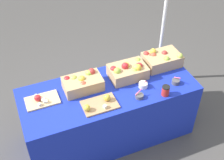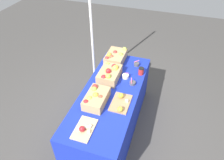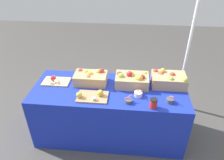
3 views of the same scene
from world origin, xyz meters
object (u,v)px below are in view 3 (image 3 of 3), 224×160
coffee_cup (153,103)px  apple_crate_right (91,78)px  tent_pole (190,43)px  cutting_board_front (92,96)px  cutting_board_back (56,81)px  sample_bowl_mid (128,101)px  sample_bowl_far (138,94)px  apple_crate_left (168,80)px  apple_crate_middle (132,80)px  sample_bowl_near (170,100)px

coffee_cup → apple_crate_right: bearing=150.8°
coffee_cup → tent_pole: size_ratio=0.05×
cutting_board_front → cutting_board_back: (-0.53, 0.28, -0.00)m
sample_bowl_mid → cutting_board_front: bearing=173.2°
sample_bowl_far → tent_pole: tent_pole is taller
sample_bowl_mid → tent_pole: 1.28m
apple_crate_left → cutting_board_front: apple_crate_left is taller
apple_crate_right → apple_crate_middle: bearing=-1.0°
apple_crate_left → sample_bowl_far: (-0.37, -0.27, -0.05)m
sample_bowl_near → coffee_cup: bearing=-150.1°
apple_crate_left → apple_crate_right: (-0.98, -0.04, -0.00)m
sample_bowl_mid → sample_bowl_far: (0.11, 0.13, 0.00)m
apple_crate_left → sample_bowl_far: size_ratio=3.74×
cutting_board_front → sample_bowl_far: 0.54m
sample_bowl_mid → cutting_board_back: bearing=160.9°
apple_crate_right → sample_bowl_near: (0.96, -0.31, -0.05)m
apple_crate_middle → apple_crate_right: apple_crate_middle is taller
cutting_board_front → cutting_board_back: cutting_board_front is taller
apple_crate_middle → cutting_board_front: 0.55m
apple_crate_right → apple_crate_left: bearing=2.5°
apple_crate_right → sample_bowl_far: size_ratio=3.64×
coffee_cup → apple_crate_middle: bearing=119.4°
sample_bowl_near → tent_pole: (0.34, 0.89, 0.34)m
sample_bowl_far → tent_pole: 1.11m
tent_pole → apple_crate_left: bearing=-120.8°
cutting_board_front → sample_bowl_far: (0.53, 0.08, 0.00)m
sample_bowl_mid → coffee_cup: bearing=-13.3°
apple_crate_right → sample_bowl_near: bearing=-18.1°
apple_crate_left → cutting_board_back: apple_crate_left is taller
cutting_board_back → sample_bowl_mid: size_ratio=3.71×
sample_bowl_mid → tent_pole: size_ratio=0.04×
sample_bowl_far → cutting_board_front: bearing=-171.1°
sample_bowl_near → sample_bowl_far: size_ratio=0.87×
cutting_board_back → apple_crate_right: bearing=4.2°
coffee_cup → tent_pole: bearing=62.1°
cutting_board_back → cutting_board_front: bearing=-27.9°
apple_crate_middle → apple_crate_right: 0.53m
cutting_board_front → apple_crate_middle: bearing=33.6°
apple_crate_right → cutting_board_front: bearing=-77.1°
coffee_cup → sample_bowl_far: bearing=128.4°
sample_bowl_far → sample_bowl_mid: bearing=-129.7°
apple_crate_middle → cutting_board_back: 0.98m
apple_crate_left → tent_pole: (0.32, 0.53, 0.28)m
apple_crate_right → sample_bowl_far: apple_crate_right is taller
apple_crate_right → sample_bowl_far: bearing=-20.6°
cutting_board_front → apple_crate_left: bearing=21.4°
cutting_board_front → tent_pole: bearing=36.0°
cutting_board_front → sample_bowl_far: sample_bowl_far is taller
sample_bowl_near → sample_bowl_mid: bearing=-174.0°
apple_crate_left → tent_pole: size_ratio=0.19×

